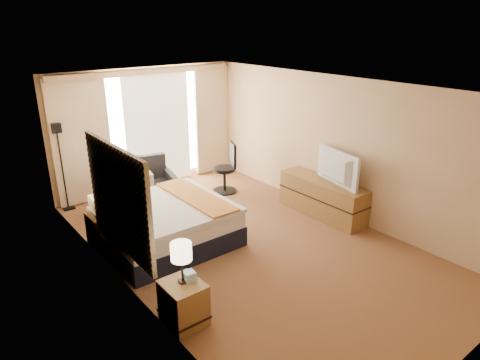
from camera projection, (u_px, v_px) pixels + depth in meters
floor at (247, 243)px, 7.17m from camera, size 4.20×7.00×0.02m
ceiling at (249, 86)px, 6.25m from camera, size 4.20×7.00×0.02m
wall_back at (146, 128)px, 9.28m from camera, size 4.20×0.02×2.60m
wall_front at (477, 263)px, 4.14m from camera, size 4.20×0.02×2.60m
wall_left at (122, 203)px, 5.49m from camera, size 0.02×7.00×2.60m
wall_right at (335, 147)px, 7.93m from camera, size 0.02×7.00×2.60m
headboard at (118, 199)px, 5.67m from camera, size 0.06×1.85×1.50m
nightstand_left at (183, 303)px, 5.21m from camera, size 0.45×0.52×0.55m
nightstand_right at (104, 229)px, 7.05m from camera, size 0.45×0.52×0.55m
media_dresser at (322, 198)px, 8.10m from camera, size 0.50×1.80×0.70m
window at (157, 126)px, 9.40m from camera, size 2.30×0.02×2.30m
curtains at (148, 125)px, 9.16m from camera, size 4.12×0.19×2.56m
bed at (165, 224)px, 7.05m from camera, size 2.00×1.83×0.97m
loveseat at (136, 192)px, 8.48m from camera, size 1.66×1.13×0.95m
floor_lamp at (59, 150)px, 8.06m from camera, size 0.22×0.22×1.72m
desk_chair at (227, 170)px, 9.17m from camera, size 0.55×0.54×1.08m
lamp_left at (181, 252)px, 4.99m from camera, size 0.25×0.25×0.53m
lamp_right at (103, 188)px, 6.75m from camera, size 0.29×0.29×0.61m
tissue_box at (189, 276)px, 5.16m from camera, size 0.14×0.14×0.12m
telephone at (107, 208)px, 7.09m from camera, size 0.22×0.20×0.07m
television at (333, 168)px, 7.67m from camera, size 0.37×1.10×0.63m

